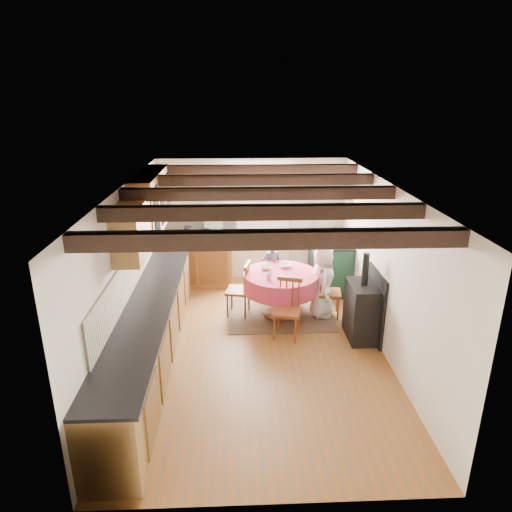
{
  "coord_description": "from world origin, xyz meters",
  "views": [
    {
      "loc": [
        -0.29,
        -5.9,
        3.55
      ],
      "look_at": [
        0.0,
        0.8,
        1.15
      ],
      "focal_mm": 31.98,
      "sensor_mm": 36.0,
      "label": 1
    }
  ],
  "objects_px": {
    "cast_iron_stove": "(363,297)",
    "child_right": "(323,281)",
    "chair_left": "(238,289)",
    "aga_range": "(330,264)",
    "cup": "(269,276)",
    "child_far": "(272,269)",
    "dining_table": "(280,294)",
    "chair_near": "(287,309)",
    "chair_right": "(330,291)"
  },
  "relations": [
    {
      "from": "child_right",
      "to": "chair_right",
      "type": "bearing_deg",
      "value": -85.88
    },
    {
      "from": "aga_range",
      "to": "dining_table",
      "type": "bearing_deg",
      "value": -134.81
    },
    {
      "from": "dining_table",
      "to": "cast_iron_stove",
      "type": "relative_size",
      "value": 0.91
    },
    {
      "from": "child_right",
      "to": "cup",
      "type": "distance_m",
      "value": 0.94
    },
    {
      "from": "dining_table",
      "to": "cup",
      "type": "bearing_deg",
      "value": -132.66
    },
    {
      "from": "chair_left",
      "to": "child_far",
      "type": "xyz_separation_m",
      "value": [
        0.61,
        0.66,
        0.09
      ]
    },
    {
      "from": "cup",
      "to": "child_right",
      "type": "bearing_deg",
      "value": 11.05
    },
    {
      "from": "chair_left",
      "to": "child_far",
      "type": "height_order",
      "value": "child_far"
    },
    {
      "from": "dining_table",
      "to": "chair_right",
      "type": "distance_m",
      "value": 0.82
    },
    {
      "from": "child_far",
      "to": "chair_left",
      "type": "bearing_deg",
      "value": 33.29
    },
    {
      "from": "child_far",
      "to": "child_right",
      "type": "xyz_separation_m",
      "value": [
        0.79,
        -0.77,
        0.07
      ]
    },
    {
      "from": "chair_near",
      "to": "child_right",
      "type": "distance_m",
      "value": 0.98
    },
    {
      "from": "cast_iron_stove",
      "to": "chair_right",
      "type": "bearing_deg",
      "value": 114.3
    },
    {
      "from": "child_right",
      "to": "cup",
      "type": "relative_size",
      "value": 11.51
    },
    {
      "from": "chair_left",
      "to": "child_right",
      "type": "bearing_deg",
      "value": 98.02
    },
    {
      "from": "cup",
      "to": "child_far",
      "type": "bearing_deg",
      "value": 82.87
    },
    {
      "from": "chair_left",
      "to": "cast_iron_stove",
      "type": "xyz_separation_m",
      "value": [
        1.87,
        -0.88,
        0.22
      ]
    },
    {
      "from": "aga_range",
      "to": "child_far",
      "type": "relative_size",
      "value": 0.97
    },
    {
      "from": "aga_range",
      "to": "chair_left",
      "type": "bearing_deg",
      "value": -150.42
    },
    {
      "from": "chair_near",
      "to": "child_far",
      "type": "distance_m",
      "value": 1.48
    },
    {
      "from": "chair_near",
      "to": "cup",
      "type": "relative_size",
      "value": 8.74
    },
    {
      "from": "aga_range",
      "to": "child_far",
      "type": "height_order",
      "value": "child_far"
    },
    {
      "from": "child_right",
      "to": "child_far",
      "type": "bearing_deg",
      "value": 52.77
    },
    {
      "from": "chair_near",
      "to": "chair_left",
      "type": "bearing_deg",
      "value": 149.21
    },
    {
      "from": "aga_range",
      "to": "child_far",
      "type": "distance_m",
      "value": 1.19
    },
    {
      "from": "chair_right",
      "to": "child_far",
      "type": "height_order",
      "value": "child_far"
    },
    {
      "from": "cast_iron_stove",
      "to": "cup",
      "type": "xyz_separation_m",
      "value": [
        -1.37,
        0.59,
        0.12
      ]
    },
    {
      "from": "dining_table",
      "to": "child_far",
      "type": "bearing_deg",
      "value": 97.62
    },
    {
      "from": "aga_range",
      "to": "cast_iron_stove",
      "type": "bearing_deg",
      "value": -86.64
    },
    {
      "from": "cup",
      "to": "cast_iron_stove",
      "type": "bearing_deg",
      "value": -23.14
    },
    {
      "from": "chair_right",
      "to": "aga_range",
      "type": "xyz_separation_m",
      "value": [
        0.23,
        1.12,
        0.04
      ]
    },
    {
      "from": "cast_iron_stove",
      "to": "cup",
      "type": "height_order",
      "value": "cast_iron_stove"
    },
    {
      "from": "chair_right",
      "to": "cup",
      "type": "xyz_separation_m",
      "value": [
        -1.03,
        -0.17,
        0.36
      ]
    },
    {
      "from": "cast_iron_stove",
      "to": "child_right",
      "type": "height_order",
      "value": "cast_iron_stove"
    },
    {
      "from": "aga_range",
      "to": "child_far",
      "type": "xyz_separation_m",
      "value": [
        -1.14,
        -0.34,
        0.06
      ]
    },
    {
      "from": "chair_near",
      "to": "child_far",
      "type": "bearing_deg",
      "value": 112.03
    },
    {
      "from": "aga_range",
      "to": "child_far",
      "type": "bearing_deg",
      "value": -163.38
    },
    {
      "from": "dining_table",
      "to": "aga_range",
      "type": "height_order",
      "value": "aga_range"
    },
    {
      "from": "dining_table",
      "to": "chair_left",
      "type": "height_order",
      "value": "chair_left"
    },
    {
      "from": "aga_range",
      "to": "cup",
      "type": "xyz_separation_m",
      "value": [
        -1.26,
        -1.29,
        0.31
      ]
    },
    {
      "from": "child_far",
      "to": "chair_near",
      "type": "bearing_deg",
      "value": 81.19
    },
    {
      "from": "dining_table",
      "to": "child_right",
      "type": "relative_size",
      "value": 1.01
    },
    {
      "from": "dining_table",
      "to": "cup",
      "type": "height_order",
      "value": "cup"
    },
    {
      "from": "aga_range",
      "to": "child_right",
      "type": "bearing_deg",
      "value": -107.87
    },
    {
      "from": "dining_table",
      "to": "chair_right",
      "type": "bearing_deg",
      "value": -4.35
    },
    {
      "from": "chair_near",
      "to": "cup",
      "type": "distance_m",
      "value": 0.67
    },
    {
      "from": "dining_table",
      "to": "chair_near",
      "type": "relative_size",
      "value": 1.33
    },
    {
      "from": "aga_range",
      "to": "child_right",
      "type": "relative_size",
      "value": 0.86
    },
    {
      "from": "child_far",
      "to": "cup",
      "type": "relative_size",
      "value": 10.27
    },
    {
      "from": "chair_near",
      "to": "cup",
      "type": "bearing_deg",
      "value": 131.75
    }
  ]
}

